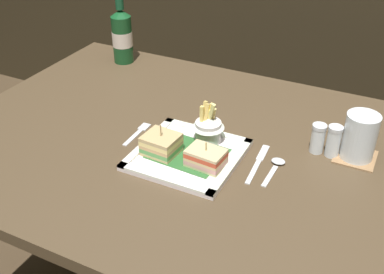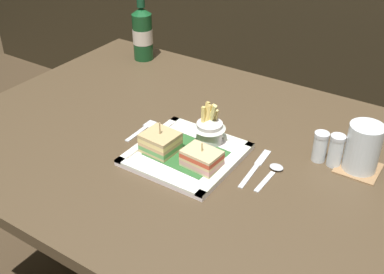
{
  "view_description": "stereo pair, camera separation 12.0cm",
  "coord_description": "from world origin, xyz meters",
  "px_view_note": "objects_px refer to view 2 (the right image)",
  "views": [
    {
      "loc": [
        0.46,
        -0.94,
        1.45
      ],
      "look_at": [
        0.0,
        -0.03,
        0.8
      ],
      "focal_mm": 44.17,
      "sensor_mm": 36.0,
      "label": 1
    },
    {
      "loc": [
        0.56,
        -0.88,
        1.45
      ],
      "look_at": [
        0.0,
        -0.03,
        0.8
      ],
      "focal_mm": 44.17,
      "sensor_mm": 36.0,
      "label": 2
    }
  ],
  "objects_px": {
    "pepper_shaker": "(335,152)",
    "spoon": "(274,171)",
    "dining_table": "(197,181)",
    "square_plate": "(186,155)",
    "sandwich_half_left": "(160,142)",
    "sandwich_half_right": "(202,159)",
    "fork": "(143,129)",
    "fries_cup": "(209,128)",
    "water_glass": "(362,150)",
    "knife": "(256,166)",
    "salt_shaker": "(320,148)",
    "beer_bottle": "(143,33)"
  },
  "relations": [
    {
      "from": "pepper_shaker",
      "to": "spoon",
      "type": "bearing_deg",
      "value": -135.15
    },
    {
      "from": "dining_table",
      "to": "square_plate",
      "type": "relative_size",
      "value": 5.31
    },
    {
      "from": "sandwich_half_left",
      "to": "spoon",
      "type": "bearing_deg",
      "value": 17.39
    },
    {
      "from": "sandwich_half_right",
      "to": "fork",
      "type": "bearing_deg",
      "value": 164.21
    },
    {
      "from": "fries_cup",
      "to": "water_glass",
      "type": "height_order",
      "value": "water_glass"
    },
    {
      "from": "fork",
      "to": "knife",
      "type": "height_order",
      "value": "same"
    },
    {
      "from": "square_plate",
      "to": "sandwich_half_left",
      "type": "height_order",
      "value": "sandwich_half_left"
    },
    {
      "from": "square_plate",
      "to": "pepper_shaker",
      "type": "distance_m",
      "value": 0.37
    },
    {
      "from": "sandwich_half_left",
      "to": "salt_shaker",
      "type": "xyz_separation_m",
      "value": [
        0.35,
        0.2,
        -0.0
      ]
    },
    {
      "from": "sandwich_half_right",
      "to": "knife",
      "type": "height_order",
      "value": "sandwich_half_right"
    },
    {
      "from": "fries_cup",
      "to": "salt_shaker",
      "type": "xyz_separation_m",
      "value": [
        0.27,
        0.09,
        -0.02
      ]
    },
    {
      "from": "beer_bottle",
      "to": "spoon",
      "type": "bearing_deg",
      "value": -28.48
    },
    {
      "from": "sandwich_half_right",
      "to": "beer_bottle",
      "type": "height_order",
      "value": "beer_bottle"
    },
    {
      "from": "sandwich_half_right",
      "to": "salt_shaker",
      "type": "xyz_separation_m",
      "value": [
        0.22,
        0.2,
        0.0
      ]
    },
    {
      "from": "water_glass",
      "to": "dining_table",
      "type": "bearing_deg",
      "value": -162.81
    },
    {
      "from": "square_plate",
      "to": "water_glass",
      "type": "distance_m",
      "value": 0.43
    },
    {
      "from": "sandwich_half_left",
      "to": "water_glass",
      "type": "relative_size",
      "value": 0.75
    },
    {
      "from": "sandwich_half_right",
      "to": "fries_cup",
      "type": "height_order",
      "value": "fries_cup"
    },
    {
      "from": "dining_table",
      "to": "water_glass",
      "type": "distance_m",
      "value": 0.45
    },
    {
      "from": "knife",
      "to": "sandwich_half_right",
      "type": "bearing_deg",
      "value": -142.07
    },
    {
      "from": "sandwich_half_left",
      "to": "sandwich_half_right",
      "type": "distance_m",
      "value": 0.12
    },
    {
      "from": "beer_bottle",
      "to": "fork",
      "type": "height_order",
      "value": "beer_bottle"
    },
    {
      "from": "sandwich_half_left",
      "to": "pepper_shaker",
      "type": "relative_size",
      "value": 1.06
    },
    {
      "from": "sandwich_half_left",
      "to": "fries_cup",
      "type": "distance_m",
      "value": 0.13
    },
    {
      "from": "fries_cup",
      "to": "beer_bottle",
      "type": "xyz_separation_m",
      "value": [
        -0.5,
        0.36,
        0.05
      ]
    },
    {
      "from": "beer_bottle",
      "to": "water_glass",
      "type": "distance_m",
      "value": 0.9
    },
    {
      "from": "sandwich_half_left",
      "to": "pepper_shaker",
      "type": "bearing_deg",
      "value": 26.93
    },
    {
      "from": "sandwich_half_right",
      "to": "knife",
      "type": "distance_m",
      "value": 0.14
    },
    {
      "from": "salt_shaker",
      "to": "fries_cup",
      "type": "bearing_deg",
      "value": -161.1
    },
    {
      "from": "beer_bottle",
      "to": "spoon",
      "type": "relative_size",
      "value": 2.1
    },
    {
      "from": "beer_bottle",
      "to": "knife",
      "type": "bearing_deg",
      "value": -30.34
    },
    {
      "from": "dining_table",
      "to": "pepper_shaker",
      "type": "bearing_deg",
      "value": 17.32
    },
    {
      "from": "sandwich_half_left",
      "to": "spoon",
      "type": "height_order",
      "value": "sandwich_half_left"
    },
    {
      "from": "dining_table",
      "to": "spoon",
      "type": "distance_m",
      "value": 0.26
    },
    {
      "from": "beer_bottle",
      "to": "pepper_shaker",
      "type": "height_order",
      "value": "beer_bottle"
    },
    {
      "from": "sandwich_half_left",
      "to": "fork",
      "type": "distance_m",
      "value": 0.13
    },
    {
      "from": "square_plate",
      "to": "fries_cup",
      "type": "xyz_separation_m",
      "value": [
        0.02,
        0.08,
        0.04
      ]
    },
    {
      "from": "water_glass",
      "to": "spoon",
      "type": "distance_m",
      "value": 0.22
    },
    {
      "from": "beer_bottle",
      "to": "fork",
      "type": "xyz_separation_m",
      "value": [
        0.31,
        -0.4,
        -0.1
      ]
    },
    {
      "from": "sandwich_half_left",
      "to": "pepper_shaker",
      "type": "distance_m",
      "value": 0.43
    },
    {
      "from": "sandwich_half_right",
      "to": "fork",
      "type": "distance_m",
      "value": 0.25
    },
    {
      "from": "pepper_shaker",
      "to": "knife",
      "type": "bearing_deg",
      "value": -144.01
    },
    {
      "from": "fork",
      "to": "sandwich_half_left",
      "type": "bearing_deg",
      "value": -30.76
    },
    {
      "from": "fries_cup",
      "to": "knife",
      "type": "height_order",
      "value": "fries_cup"
    },
    {
      "from": "square_plate",
      "to": "water_glass",
      "type": "relative_size",
      "value": 2.15
    },
    {
      "from": "dining_table",
      "to": "knife",
      "type": "relative_size",
      "value": 7.77
    },
    {
      "from": "beer_bottle",
      "to": "salt_shaker",
      "type": "height_order",
      "value": "beer_bottle"
    },
    {
      "from": "fries_cup",
      "to": "sandwich_half_left",
      "type": "bearing_deg",
      "value": -127.62
    },
    {
      "from": "fork",
      "to": "salt_shaker",
      "type": "xyz_separation_m",
      "value": [
        0.46,
        0.13,
        0.03
      ]
    },
    {
      "from": "sandwich_half_right",
      "to": "water_glass",
      "type": "height_order",
      "value": "water_glass"
    }
  ]
}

